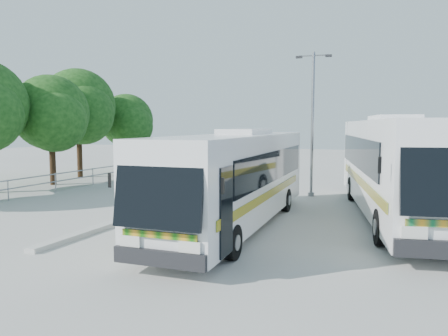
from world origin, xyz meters
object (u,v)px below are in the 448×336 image
at_px(tree_far_d, 79,106).
at_px(lamppost, 313,118).
at_px(tree_far_e, 127,121).
at_px(tree_far_c, 52,113).
at_px(coach_main, 237,177).
at_px(coach_adjacent, 397,165).

relative_size(tree_far_d, lamppost, 1.03).
bearing_deg(tree_far_e, lamppost, -22.50).
relative_size(tree_far_c, tree_far_e, 1.10).
bearing_deg(tree_far_d, coach_main, -32.19).
bearing_deg(coach_adjacent, tree_far_c, 161.41).
bearing_deg(coach_adjacent, tree_far_e, 139.86).
height_order(tree_far_c, lamppost, lamppost).
bearing_deg(tree_far_d, tree_far_e, 81.37).
bearing_deg(tree_far_e, coach_main, -44.17).
bearing_deg(coach_main, tree_far_c, 154.20).
relative_size(tree_far_e, coach_adjacent, 0.43).
distance_m(tree_far_d, lamppost, 16.30).
height_order(coach_main, lamppost, lamppost).
bearing_deg(lamppost, coach_main, -102.72).
bearing_deg(tree_far_d, lamppost, -6.75).
xyz_separation_m(tree_far_d, coach_main, (15.11, -9.51, -3.05)).
xyz_separation_m(tree_far_e, lamppost, (15.48, -6.41, 0.03)).
distance_m(coach_adjacent, lamppost, 5.88).
bearing_deg(lamppost, tree_far_c, -178.02).
distance_m(tree_far_e, coach_main, 20.22).
bearing_deg(tree_far_c, coach_adjacent, -6.15).
xyz_separation_m(coach_main, coach_adjacent, (5.10, 3.76, 0.27)).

